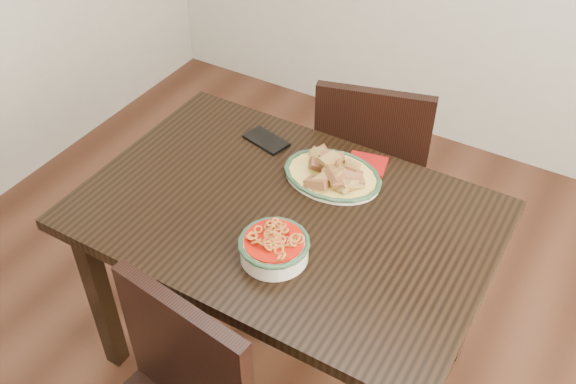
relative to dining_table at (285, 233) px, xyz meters
The scene contains 6 objects.
dining_table is the anchor object (origin of this frame).
chair_far 0.67m from the dining_table, 89.05° to the left, with size 0.52×0.52×0.89m.
fish_plate 0.26m from the dining_table, 75.68° to the left, with size 0.32×0.25×0.11m.
noodle_bowl 0.24m from the dining_table, 67.92° to the right, with size 0.20×0.20×0.08m.
smartphone 0.37m from the dining_table, 131.08° to the left, with size 0.15×0.08×0.01m, color black.
napkin 0.36m from the dining_table, 69.52° to the left, with size 0.13×0.10×0.01m, color #960D0A.
Camera 1 is at (0.66, -1.12, 2.07)m, focal length 40.00 mm.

